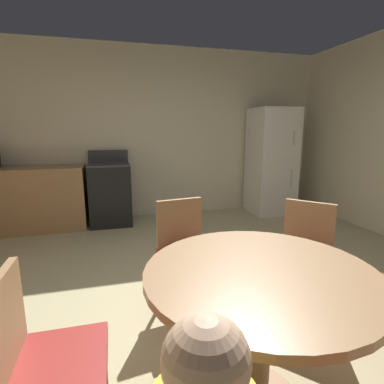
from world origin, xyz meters
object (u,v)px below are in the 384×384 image
Objects in this scene: oven_range at (110,193)px; refrigerator at (271,162)px; chair_northeast at (304,251)px; chair_west at (40,355)px; chair_north at (185,247)px; dining_table at (259,300)px.

refrigerator reaches higher than oven_range.
oven_range is 0.62× the size of refrigerator.
oven_range reaches higher than chair_northeast.
refrigerator is at bearing 49.06° from chair_west.
chair_west is at bearing -49.15° from chair_north.
chair_northeast is 1.00× the size of chair_north.
refrigerator is 3.90m from dining_table.
chair_west is (-0.99, 0.01, -0.10)m from dining_table.
oven_range is at bearing 178.84° from refrigerator.
dining_table is at bearing -0.00° from chair_west.
chair_west is at bearing 179.62° from dining_table.
chair_north is at bearing 97.92° from dining_table.
oven_range is 0.98× the size of dining_table.
dining_table is at bearing 0.00° from chair_northeast.
chair_west is (-0.29, -3.41, 0.03)m from oven_range.
chair_north is at bearing -62.26° from chair_northeast.
chair_west and chair_north have the same top height.
chair_north is at bearing -131.36° from refrigerator.
oven_range is 1.26× the size of chair_northeast.
chair_north is (-2.09, -2.38, -0.38)m from refrigerator.
dining_table is 1.29× the size of chair_northeast.
chair_northeast and chair_north have the same top height.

